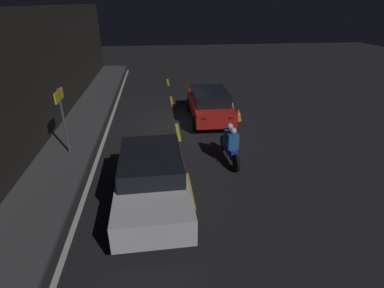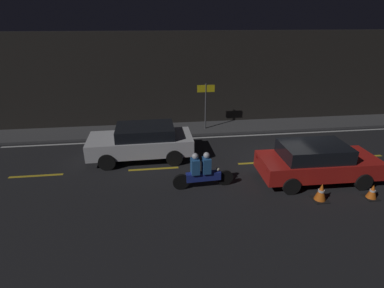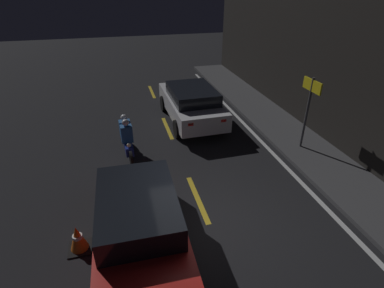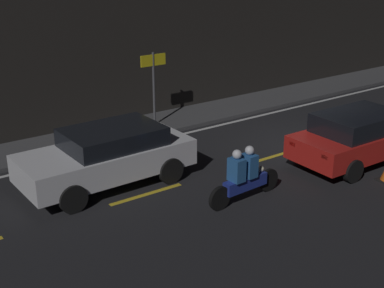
{
  "view_description": "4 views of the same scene",
  "coord_description": "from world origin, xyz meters",
  "views": [
    {
      "loc": [
        -13.01,
        0.85,
        5.14
      ],
      "look_at": [
        -3.9,
        -0.26,
        0.77
      ],
      "focal_mm": 28.0,
      "sensor_mm": 36.0,
      "label": 1
    },
    {
      "loc": [
        -5.32,
        -10.8,
        5.63
      ],
      "look_at": [
        -4.0,
        -0.43,
        1.19
      ],
      "focal_mm": 28.0,
      "sensor_mm": 36.0,
      "label": 2
    },
    {
      "loc": [
        5.08,
        -1.73,
        5.16
      ],
      "look_at": [
        -1.99,
        0.1,
        1.13
      ],
      "focal_mm": 28.0,
      "sensor_mm": 36.0,
      "label": 3
    },
    {
      "loc": [
        -11.44,
        -10.23,
        5.77
      ],
      "look_at": [
        -3.94,
        0.27,
        0.89
      ],
      "focal_mm": 50.0,
      "sensor_mm": 36.0,
      "label": 4
    }
  ],
  "objects": [
    {
      "name": "ground_plane",
      "position": [
        0.0,
        0.0,
        0.0
      ],
      "size": [
        56.0,
        56.0,
        0.0
      ],
      "primitive_type": "plane",
      "color": "black"
    },
    {
      "name": "raised_curb",
      "position": [
        0.0,
        4.31,
        0.06
      ],
      "size": [
        28.0,
        1.91,
        0.12
      ],
      "color": "#424244",
      "rests_on": "ground"
    },
    {
      "name": "building_front",
      "position": [
        0.0,
        5.41,
        2.5
      ],
      "size": [
        28.0,
        0.3,
        5.0
      ],
      "color": "black",
      "rests_on": "ground"
    },
    {
      "name": "lane_dash_b",
      "position": [
        -5.5,
        0.0,
        0.0
      ],
      "size": [
        2.0,
        0.14,
        0.01
      ],
      "color": "gold",
      "rests_on": "ground"
    },
    {
      "name": "lane_dash_c",
      "position": [
        -1.0,
        0.0,
        0.0
      ],
      "size": [
        2.0,
        0.14,
        0.01
      ],
      "color": "gold",
      "rests_on": "ground"
    },
    {
      "name": "lane_dash_d",
      "position": [
        3.5,
        0.0,
        0.0
      ],
      "size": [
        2.0,
        0.14,
        0.01
      ],
      "color": "gold",
      "rests_on": "ground"
    },
    {
      "name": "lane_dash_e",
      "position": [
        8.0,
        0.0,
        0.0
      ],
      "size": [
        2.0,
        0.14,
        0.01
      ],
      "color": "gold",
      "rests_on": "ground"
    },
    {
      "name": "lane_solid_kerb",
      "position": [
        0.0,
        3.1,
        0.0
      ],
      "size": [
        25.2,
        0.14,
        0.01
      ],
      "color": "silver",
      "rests_on": "ground"
    },
    {
      "name": "sedan_white",
      "position": [
        -5.95,
        1.09,
        0.8
      ],
      "size": [
        4.36,
        2.03,
        1.47
      ],
      "rotation": [
        0.0,
        0.0,
        3.16
      ],
      "color": "silver",
      "rests_on": "ground"
    },
    {
      "name": "taxi_red",
      "position": [
        0.44,
        -1.63,
        0.77
      ],
      "size": [
        4.27,
        1.93,
        1.44
      ],
      "rotation": [
        0.0,
        0.0,
        -0.02
      ],
      "color": "red",
      "rests_on": "ground"
    },
    {
      "name": "motorcycle",
      "position": [
        -3.8,
        -1.63,
        0.64
      ],
      "size": [
        2.19,
        0.4,
        1.36
      ],
      "rotation": [
        0.0,
        0.0,
        0.06
      ],
      "color": "black",
      "rests_on": "ground"
    },
    {
      "name": "traffic_cone_near",
      "position": [
        -0.01,
        -2.94,
        0.3
      ],
      "size": [
        0.49,
        0.49,
        0.62
      ],
      "color": "black",
      "rests_on": "ground"
    },
    {
      "name": "traffic_cone_mid",
      "position": [
        1.76,
        -3.05,
        0.25
      ],
      "size": [
        0.43,
        0.43,
        0.51
      ],
      "color": "black",
      "rests_on": "ground"
    },
    {
      "name": "shop_sign",
      "position": [
        -2.69,
        4.14,
        1.81
      ],
      "size": [
        0.9,
        0.08,
        2.4
      ],
      "color": "#4C4C51",
      "rests_on": "raised_curb"
    }
  ]
}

